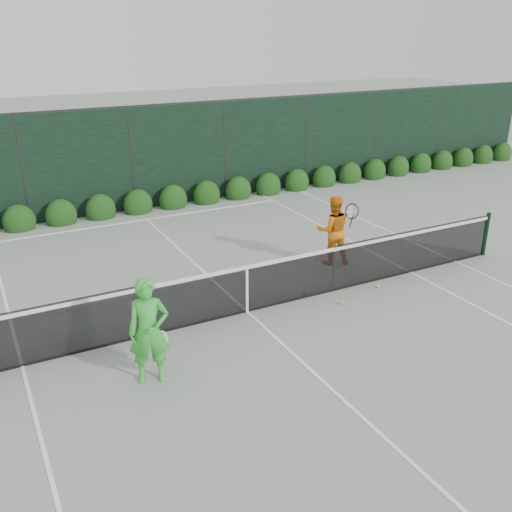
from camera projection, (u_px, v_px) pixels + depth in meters
ground at (247, 312)px, 11.06m from camera, size 80.00×80.00×0.00m
tennis_net at (246, 287)px, 10.85m from camera, size 12.90×0.10×1.07m
player_woman at (149, 331)px, 8.65m from camera, size 0.71×0.56×1.72m
player_man at (333, 230)px, 13.06m from camera, size 0.95×0.85×1.61m
court_lines at (247, 312)px, 11.06m from camera, size 11.03×23.83×0.01m
windscreen_fence at (331, 296)px, 8.27m from camera, size 32.00×21.07×3.06m
hedge_row at (138, 205)px, 16.84m from camera, size 31.66×0.65×0.94m
tennis_balls at (299, 297)px, 11.58m from camera, size 4.43×1.45×0.07m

